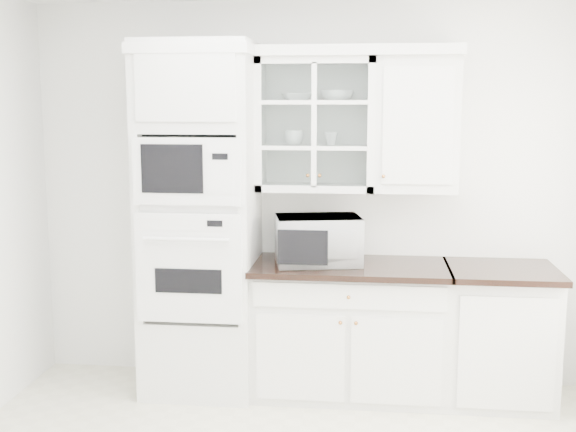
# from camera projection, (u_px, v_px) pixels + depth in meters

# --- Properties ---
(room_shell) EXTENTS (4.00, 3.50, 2.70)m
(room_shell) POSITION_uv_depth(u_px,v_px,m) (293.00, 144.00, 3.79)
(room_shell) COLOR white
(room_shell) RESTS_ON ground
(oven_column) EXTENTS (0.76, 0.68, 2.40)m
(oven_column) POSITION_uv_depth(u_px,v_px,m) (200.00, 221.00, 4.93)
(oven_column) COLOR silver
(oven_column) RESTS_ON ground
(base_cabinet_run) EXTENTS (1.32, 0.67, 0.92)m
(base_cabinet_run) POSITION_uv_depth(u_px,v_px,m) (349.00, 328.00, 4.96)
(base_cabinet_run) COLOR silver
(base_cabinet_run) RESTS_ON ground
(extra_base_cabinet) EXTENTS (0.72, 0.67, 0.92)m
(extra_base_cabinet) POSITION_uv_depth(u_px,v_px,m) (499.00, 334.00, 4.84)
(extra_base_cabinet) COLOR silver
(extra_base_cabinet) RESTS_ON ground
(upper_cabinet_glass) EXTENTS (0.80, 0.33, 0.90)m
(upper_cabinet_glass) POSITION_uv_depth(u_px,v_px,m) (316.00, 125.00, 4.91)
(upper_cabinet_glass) COLOR silver
(upper_cabinet_glass) RESTS_ON room_shell
(upper_cabinet_solid) EXTENTS (0.55, 0.33, 0.90)m
(upper_cabinet_solid) POSITION_uv_depth(u_px,v_px,m) (416.00, 125.00, 4.83)
(upper_cabinet_solid) COLOR silver
(upper_cabinet_solid) RESTS_ON room_shell
(crown_molding) EXTENTS (2.14, 0.38, 0.07)m
(crown_molding) POSITION_uv_depth(u_px,v_px,m) (301.00, 52.00, 4.82)
(crown_molding) COLOR white
(crown_molding) RESTS_ON room_shell
(countertop_microwave) EXTENTS (0.64, 0.57, 0.32)m
(countertop_microwave) POSITION_uv_depth(u_px,v_px,m) (318.00, 240.00, 4.87)
(countertop_microwave) COLOR white
(countertop_microwave) RESTS_ON base_cabinet_run
(bowl_a) EXTENTS (0.27, 0.27, 0.05)m
(bowl_a) POSITION_uv_depth(u_px,v_px,m) (297.00, 97.00, 4.89)
(bowl_a) COLOR white
(bowl_a) RESTS_ON upper_cabinet_glass
(bowl_b) EXTENTS (0.25, 0.25, 0.07)m
(bowl_b) POSITION_uv_depth(u_px,v_px,m) (337.00, 96.00, 4.88)
(bowl_b) COLOR white
(bowl_b) RESTS_ON upper_cabinet_glass
(cup_a) EXTENTS (0.16, 0.16, 0.10)m
(cup_a) POSITION_uv_depth(u_px,v_px,m) (294.00, 138.00, 4.92)
(cup_a) COLOR white
(cup_a) RESTS_ON upper_cabinet_glass
(cup_b) EXTENTS (0.11, 0.11, 0.09)m
(cup_b) POSITION_uv_depth(u_px,v_px,m) (331.00, 139.00, 4.92)
(cup_b) COLOR white
(cup_b) RESTS_ON upper_cabinet_glass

